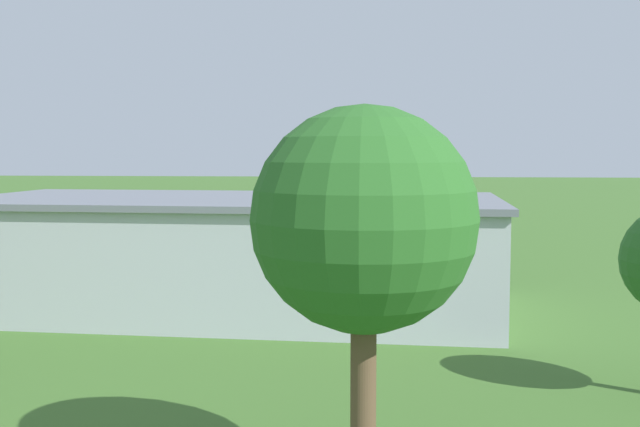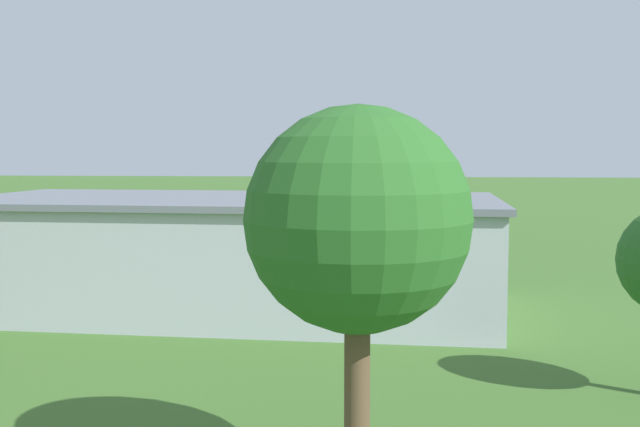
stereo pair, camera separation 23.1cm
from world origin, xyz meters
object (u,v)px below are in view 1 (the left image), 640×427
tree_at_field_edge (364,221)px  person_near_hangar_door (89,253)px  hangar (232,253)px  car_red (14,255)px  person_beside_truck (298,253)px  car_white (78,261)px  biplane (347,187)px

tree_at_field_edge → person_near_hangar_door: bearing=-58.9°
hangar → car_red: (21.47, -15.13, -2.46)m
person_beside_truck → person_near_hangar_door: person_near_hangar_door is taller
car_red → tree_at_field_edge: tree_at_field_edge is taller
hangar → car_white: (14.82, -12.44, -2.48)m
hangar → person_beside_truck: size_ratio=19.71×
biplane → person_beside_truck: bearing=71.6°
biplane → car_red: size_ratio=1.65×
person_near_hangar_door → hangar: bearing=133.3°
person_near_hangar_door → car_red: bearing=15.4°
car_red → person_near_hangar_door: 5.92m
person_beside_truck → person_near_hangar_door: size_ratio=0.95×
hangar → car_red: hangar is taller
car_white → car_red: size_ratio=1.05×
hangar → biplane: (-4.93, -29.15, 2.56)m
hangar → person_beside_truck: (-1.53, -18.93, -2.50)m
car_white → person_near_hangar_door: (0.94, -4.26, 0.01)m
biplane → tree_at_field_edge: 53.26m
person_beside_truck → hangar: bearing=85.4°
car_white → person_near_hangar_door: size_ratio=2.86×
hangar → person_beside_truck: 19.16m
hangar → person_near_hangar_door: bearing=-46.7°
person_beside_truck → tree_at_field_edge: tree_at_field_edge is taller
biplane → car_white: (19.76, 16.72, -5.03)m
person_beside_truck → biplane: bearing=-108.4°
person_near_hangar_door → tree_at_field_edge: 47.92m
biplane → car_red: bearing=28.0°
hangar → tree_at_field_edge: (-8.75, 23.95, 4.15)m
biplane → person_near_hangar_door: (20.69, 12.45, -5.02)m
car_white → tree_at_field_edge: tree_at_field_edge is taller
biplane → car_red: biplane is taller
car_white → person_beside_truck: 17.60m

